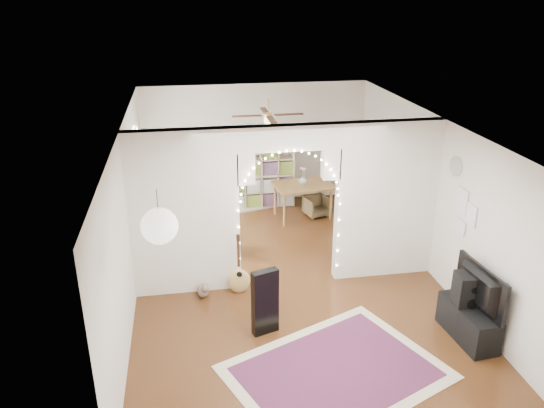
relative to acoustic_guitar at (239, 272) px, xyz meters
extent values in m
plane|color=black|center=(0.85, 0.25, -0.39)|extent=(7.50, 7.50, 0.00)
cube|color=white|center=(0.85, 0.25, 2.31)|extent=(5.00, 7.50, 0.02)
cube|color=silver|center=(0.85, 4.00, 0.96)|extent=(5.00, 0.02, 2.70)
cube|color=silver|center=(0.85, -3.50, 0.96)|extent=(5.00, 0.02, 2.70)
cube|color=silver|center=(-1.65, 0.25, 0.96)|extent=(0.02, 7.50, 2.70)
cube|color=silver|center=(3.35, 0.25, 0.96)|extent=(0.02, 7.50, 2.70)
cube|color=silver|center=(-0.80, 0.25, 0.96)|extent=(1.70, 0.20, 2.70)
cube|color=silver|center=(2.50, 0.25, 0.96)|extent=(1.70, 0.20, 2.70)
cube|color=silver|center=(0.85, 0.25, 2.11)|extent=(1.60, 0.20, 0.40)
cube|color=white|center=(-1.62, 2.05, 1.11)|extent=(0.04, 1.20, 1.40)
cylinder|color=white|center=(3.33, -0.35, 1.71)|extent=(0.03, 0.31, 0.31)
sphere|color=white|center=(-1.05, -2.15, 1.86)|extent=(0.40, 0.40, 0.40)
cube|color=maroon|center=(1.02, -2.14, -0.38)|extent=(3.18, 2.83, 0.02)
cube|color=black|center=(0.25, -1.12, 0.11)|extent=(0.40, 0.24, 1.00)
ellipsoid|color=tan|center=(0.00, 0.00, -0.01)|extent=(0.38, 0.24, 0.43)
cube|color=black|center=(0.00, 0.00, 0.34)|extent=(0.05, 0.04, 0.49)
cube|color=black|center=(0.00, 0.00, 0.61)|extent=(0.06, 0.04, 0.11)
ellipsoid|color=brown|center=(-0.59, 0.00, -0.28)|extent=(0.26, 0.33, 0.21)
sphere|color=brown|center=(-0.56, -0.12, -0.18)|extent=(0.15, 0.15, 0.12)
cone|color=brown|center=(-0.59, -0.12, -0.12)|extent=(0.04, 0.04, 0.04)
cone|color=brown|center=(-0.53, -0.12, -0.12)|extent=(0.04, 0.04, 0.04)
cylinder|color=brown|center=(-0.63, 0.15, -0.35)|extent=(0.08, 0.20, 0.06)
cube|color=black|center=(3.05, -1.62, 0.09)|extent=(0.40, 0.35, 0.96)
cylinder|color=black|center=(3.03, -1.78, -0.12)|extent=(0.28, 0.05, 0.28)
cylinder|color=black|center=(3.03, -1.78, 0.20)|extent=(0.15, 0.03, 0.15)
cylinder|color=black|center=(3.03, -1.78, 0.41)|extent=(0.09, 0.03, 0.09)
cube|color=black|center=(3.05, -1.73, -0.14)|extent=(0.48, 1.03, 0.50)
imported|color=black|center=(3.05, -1.73, 0.42)|extent=(0.23, 1.08, 0.62)
cube|color=#C7B490|center=(0.90, 3.58, 0.37)|extent=(1.52, 0.80, 1.52)
cube|color=brown|center=(1.69, 2.83, 0.34)|extent=(1.30, 0.95, 0.05)
cylinder|color=brown|center=(1.21, 2.45, -0.04)|extent=(0.05, 0.05, 0.70)
cylinder|color=brown|center=(2.25, 2.59, -0.04)|extent=(0.05, 0.05, 0.70)
cylinder|color=brown|center=(1.13, 3.08, -0.04)|extent=(0.05, 0.05, 0.70)
cylinder|color=brown|center=(2.16, 3.22, -0.04)|extent=(0.05, 0.05, 0.70)
imported|color=silver|center=(1.69, 2.83, 0.46)|extent=(0.21, 0.21, 0.19)
imported|color=brown|center=(-0.20, 1.46, -0.17)|extent=(0.52, 0.53, 0.45)
imported|color=brown|center=(2.01, 2.86, -0.17)|extent=(0.57, 0.58, 0.44)
camera|label=1|loc=(-0.73, -7.44, 4.23)|focal=35.00mm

